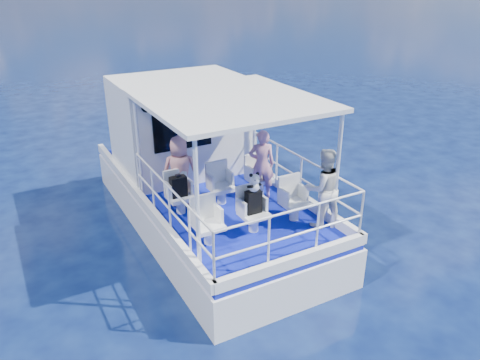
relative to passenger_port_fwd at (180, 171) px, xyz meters
name	(u,v)px	position (x,y,z in m)	size (l,w,h in m)	color
ground	(227,244)	(0.74, -0.54, -1.63)	(2000.00, 2000.00, 0.00)	#071138
hull	(207,224)	(0.74, 0.46, -1.63)	(3.00, 7.00, 1.60)	white
deck	(205,190)	(0.74, 0.46, -0.78)	(2.90, 6.90, 0.10)	#0A1495
cabin	(180,125)	(0.74, 1.76, 0.37)	(2.85, 2.00, 2.20)	white
canopy	(230,100)	(0.74, -0.74, 1.51)	(3.00, 3.20, 0.08)	white
canopy_posts	(231,160)	(0.74, -0.79, 0.37)	(2.77, 2.97, 2.20)	white
railings	(240,195)	(0.74, -1.11, -0.23)	(2.84, 3.59, 1.00)	white
seat_port_fwd	(181,204)	(-0.16, -0.34, -0.54)	(0.48, 0.46, 0.38)	white
seat_center_fwd	(222,194)	(0.74, -0.34, -0.54)	(0.48, 0.46, 0.38)	white
seat_stbd_fwd	(259,186)	(1.64, -0.34, -0.54)	(0.48, 0.46, 0.38)	white
seat_port_aft	(209,234)	(-0.16, -1.64, -0.54)	(0.48, 0.46, 0.38)	white
seat_center_aft	(254,222)	(0.74, -1.64, -0.54)	(0.48, 0.46, 0.38)	white
seat_stbd_aft	(294,210)	(1.64, -1.64, -0.54)	(0.48, 0.46, 0.38)	white
passenger_port_fwd	(180,171)	(0.00, 0.00, 0.00)	(0.55, 0.39, 1.46)	#D18887
passenger_stbd_fwd	(262,164)	(1.61, -0.48, 0.01)	(0.54, 0.35, 1.47)	pink
passenger_stbd_aft	(323,188)	(1.97, -2.05, 0.03)	(0.74, 0.57, 1.51)	white
backpack_port	(178,187)	(-0.19, -0.36, -0.15)	(0.31, 0.17, 0.41)	black
backpack_center	(253,202)	(0.73, -1.64, -0.14)	(0.29, 0.16, 0.43)	black
compact_camera	(178,176)	(-0.19, -0.37, 0.09)	(0.09, 0.06, 0.06)	black
panda	(254,182)	(0.74, -1.65, 0.25)	(0.23, 0.19, 0.35)	white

